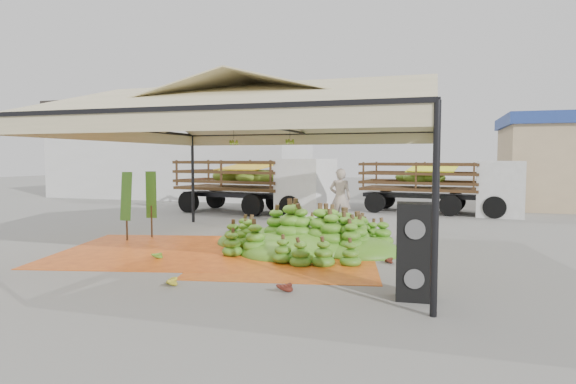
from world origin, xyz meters
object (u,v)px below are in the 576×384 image
(speaker_stack, at_px, (414,251))
(truck_left, at_px, (259,180))
(banana_heap, at_px, (308,227))
(truck_right, at_px, (447,181))
(vendor, at_px, (340,198))

(speaker_stack, xyz_separation_m, truck_left, (-6.44, 10.37, 0.59))
(banana_heap, xyz_separation_m, truck_right, (3.42, 8.94, 0.77))
(speaker_stack, height_order, truck_left, truck_left)
(speaker_stack, relative_size, vendor, 0.80)
(speaker_stack, distance_m, vendor, 7.90)
(truck_right, bearing_deg, vendor, -115.50)
(vendor, bearing_deg, banana_heap, 81.37)
(banana_heap, height_order, truck_left, truck_left)
(truck_left, height_order, truck_right, truck_left)
(truck_left, bearing_deg, vendor, -27.43)
(banana_heap, bearing_deg, truck_left, 119.24)
(speaker_stack, bearing_deg, truck_left, 118.18)
(speaker_stack, height_order, vendor, vendor)
(banana_heap, distance_m, vendor, 3.86)
(truck_left, xyz_separation_m, truck_right, (7.19, 2.19, -0.05))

